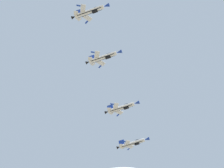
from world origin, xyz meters
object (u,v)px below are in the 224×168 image
object	(u,v)px
fighter_jet_left_wing	(133,143)
fighter_jet_right_wing	(122,107)
fighter_jet_left_outer	(103,57)
fighter_jet_right_outer	(90,11)

from	to	relation	value
fighter_jet_left_wing	fighter_jet_right_wing	xyz separation A→B (m)	(-5.90, -19.26, -1.32)
fighter_jet_left_outer	fighter_jet_right_outer	bearing A→B (deg)	3.74
fighter_jet_right_wing	fighter_jet_right_outer	bearing A→B (deg)	1.50
fighter_jet_right_outer	fighter_jet_left_outer	bearing A→B (deg)	-176.26
fighter_jet_left_wing	fighter_jet_left_outer	world-z (taller)	fighter_jet_left_outer
fighter_jet_right_wing	fighter_jet_left_wing	bearing A→B (deg)	-176.62
fighter_jet_left_outer	fighter_jet_right_outer	world-z (taller)	fighter_jet_right_outer
fighter_jet_left_wing	fighter_jet_right_outer	bearing A→B (deg)	2.09
fighter_jet_left_wing	fighter_jet_left_outer	size ratio (longest dim) A/B	1.00
fighter_jet_left_outer	fighter_jet_right_outer	distance (m)	19.63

